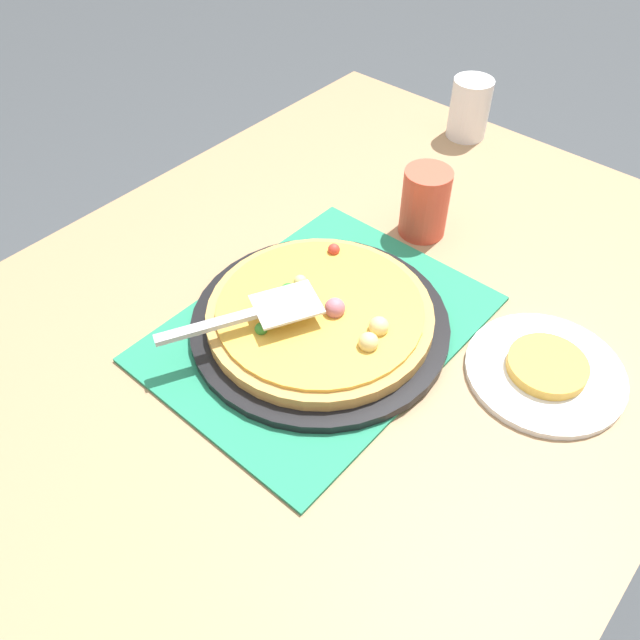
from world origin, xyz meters
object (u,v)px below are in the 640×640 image
object	(u,v)px
pizza_pan	(320,323)
plate_far_right	(545,372)
pizza	(320,314)
pizza_server	(254,313)
served_slice_right	(547,366)
cup_near	(469,108)
cup_far	(425,203)

from	to	relation	value
pizza_pan	plate_far_right	distance (m)	0.32
pizza	pizza_server	distance (m)	0.11
plate_far_right	served_slice_right	bearing A→B (deg)	0.00
pizza	cup_near	distance (m)	0.64
cup_near	cup_far	size ratio (longest dim) A/B	1.00
served_slice_right	pizza_server	distance (m)	0.41
pizza	cup_near	world-z (taller)	cup_near
plate_far_right	served_slice_right	size ratio (longest dim) A/B	2.00
plate_far_right	pizza_pan	bearing A→B (deg)	115.67
pizza	cup_far	bearing A→B (deg)	4.39
cup_near	cup_far	world-z (taller)	same
cup_far	cup_near	bearing A→B (deg)	19.58
plate_far_right	pizza_server	size ratio (longest dim) A/B	0.98
pizza	cup_near	size ratio (longest dim) A/B	2.75
plate_far_right	cup_near	xyz separation A→B (m)	(0.48, 0.43, 0.06)
served_slice_right	pizza	bearing A→B (deg)	115.71
pizza_pan	pizza	xyz separation A→B (m)	(0.00, -0.00, 0.02)
cup_near	pizza_server	world-z (taller)	cup_near
pizza	cup_far	world-z (taller)	cup_far
pizza_server	cup_far	bearing A→B (deg)	-3.46
pizza	cup_near	xyz separation A→B (m)	(0.62, 0.14, 0.03)
served_slice_right	cup_far	distance (m)	0.35
pizza_pan	plate_far_right	world-z (taller)	pizza_pan
pizza	cup_far	size ratio (longest dim) A/B	2.75
served_slice_right	cup_far	size ratio (longest dim) A/B	0.92
plate_far_right	cup_far	size ratio (longest dim) A/B	1.83
pizza	cup_far	xyz separation A→B (m)	(0.29, 0.02, 0.03)
cup_far	pizza_pan	bearing A→B (deg)	-175.77
pizza_pan	served_slice_right	size ratio (longest dim) A/B	3.45
pizza_pan	cup_near	size ratio (longest dim) A/B	3.17
served_slice_right	pizza_server	xyz separation A→B (m)	(-0.23, 0.34, 0.05)
pizza_pan	pizza	size ratio (longest dim) A/B	1.15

